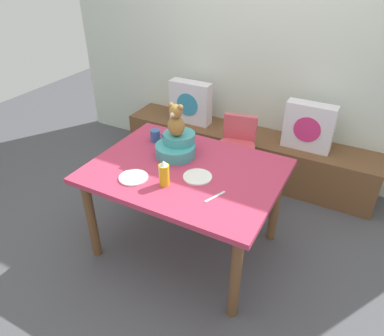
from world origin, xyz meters
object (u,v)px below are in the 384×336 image
infant_seat_teal (177,146)px  teddy_bear (176,121)px  highchair (236,148)px  dining_table (185,180)px  pillow_floral_left (190,102)px  dinner_plate_far (198,177)px  coffee_mug (156,136)px  pillow_floral_right (309,127)px  ketchup_bottle (164,173)px  dinner_plate_near (133,178)px

infant_seat_teal → teddy_bear: (-0.00, -0.00, 0.21)m
highchair → infant_seat_teal: infant_seat_teal is taller
dining_table → pillow_floral_left: bearing=116.9°
infant_seat_teal → dinner_plate_far: bearing=-36.0°
dining_table → highchair: highchair is taller
coffee_mug → dinner_plate_far: 0.63m
highchair → teddy_bear: (-0.23, -0.67, 0.50)m
coffee_mug → pillow_floral_left: bearing=102.2°
pillow_floral_right → highchair: pillow_floral_right is taller
highchair → teddy_bear: teddy_bear is taller
teddy_bear → highchair: bearing=71.4°
dinner_plate_far → infant_seat_teal: bearing=144.0°
teddy_bear → infant_seat_teal: bearing=90.0°
teddy_bear → coffee_mug: (-0.26, 0.11, -0.23)m
infant_seat_teal → ketchup_bottle: (0.13, -0.38, 0.02)m
dining_table → teddy_bear: size_ratio=5.36×
pillow_floral_left → dinner_plate_near: 1.55m
teddy_bear → coffee_mug: size_ratio=2.08×
dining_table → infant_seat_teal: 0.27m
teddy_bear → ketchup_bottle: 0.44m
pillow_floral_right → highchair: (-0.53, -0.42, -0.16)m
pillow_floral_left → infant_seat_teal: same height
dining_table → highchair: (0.07, 0.82, -0.12)m
dinner_plate_near → pillow_floral_left: bearing=103.9°
pillow_floral_right → dining_table: pillow_floral_right is taller
pillow_floral_right → dinner_plate_near: pillow_floral_right is taller
highchair → infant_seat_teal: 0.76m
pillow_floral_left → ketchup_bottle: (0.60, -1.47, 0.15)m
teddy_bear → ketchup_bottle: bearing=-71.4°
dinner_plate_near → dinner_plate_far: same height
teddy_bear → dinner_plate_far: size_ratio=1.25×
dining_table → coffee_mug: 0.51m
dining_table → infant_seat_teal: (-0.16, 0.15, 0.17)m
teddy_bear → dinner_plate_far: (0.28, -0.21, -0.27)m
pillow_floral_left → dinner_plate_near: pillow_floral_left is taller
teddy_bear → dinner_plate_near: size_ratio=1.25×
dining_table → dinner_plate_far: bearing=-24.8°
infant_seat_teal → coffee_mug: size_ratio=2.75×
dinner_plate_near → highchair: bearing=73.5°
ketchup_bottle → coffee_mug: 0.62m
infant_seat_teal → dinner_plate_far: (0.28, -0.21, -0.07)m
highchair → ketchup_bottle: 1.10m
pillow_floral_right → teddy_bear: teddy_bear is taller
teddy_bear → dinner_plate_near: teddy_bear is taller
dining_table → highchair: 0.83m
highchair → coffee_mug: size_ratio=6.58×
pillow_floral_left → ketchup_bottle: size_ratio=2.38×
pillow_floral_left → ketchup_bottle: bearing=-67.8°
pillow_floral_right → highchair: size_ratio=0.56×
infant_seat_teal → pillow_floral_right: bearing=55.2°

